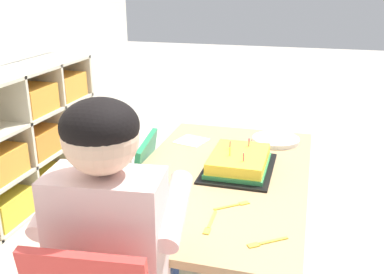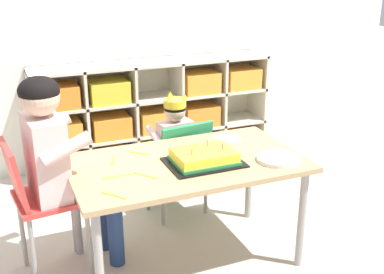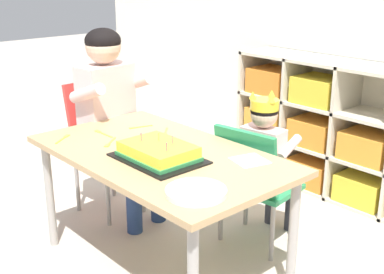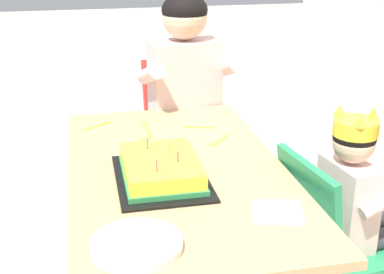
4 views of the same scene
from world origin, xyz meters
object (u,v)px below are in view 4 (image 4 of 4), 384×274
Objects in this scene: classroom_chair_blue at (326,234)px; fork_near_cake_tray at (146,127)px; classroom_chair_adult_side at (181,125)px; adult_helper_seated at (189,91)px; paper_plate_stack at (137,245)px; birthday_cake_on_tray at (161,170)px; fork_at_table_front_edge at (197,127)px; child_with_crown at (358,197)px; fork_beside_plate_stack at (137,142)px; activity_table at (177,184)px; fork_by_napkin at (98,126)px; fork_scattered_mid_table at (219,141)px.

classroom_chair_blue reaches higher than fork_near_cake_tray.
classroom_chair_adult_side is (-0.88, -0.31, 0.09)m from classroom_chair_blue.
adult_helper_seated reaches higher than paper_plate_stack.
fork_at_table_front_edge is at bearing 154.01° from birthday_cake_on_tray.
child_with_crown is at bearing -70.69° from classroom_chair_adult_side.
adult_helper_seated is 0.46m from fork_beside_plate_stack.
adult_helper_seated is at bearing 20.93° from child_with_crown.
adult_helper_seated reaches higher than activity_table.
fork_beside_plate_stack is at bearing -124.17° from classroom_chair_adult_side.
classroom_chair_blue is 0.81× the size of child_with_crown.
fork_near_cake_tray is at bearing 31.54° from fork_beside_plate_stack.
fork_beside_plate_stack is (-0.32, -0.04, -0.03)m from birthday_cake_on_tray.
activity_table is at bearing 69.10° from child_with_crown.
birthday_cake_on_tray reaches higher than paper_plate_stack.
paper_plate_stack is (0.29, -0.65, 0.23)m from classroom_chair_blue.
classroom_chair_adult_side is at bearing 106.09° from fork_at_table_front_edge.
birthday_cake_on_tray is (0.07, -0.06, 0.09)m from activity_table.
classroom_chair_adult_side is 6.46× the size of fork_by_napkin.
classroom_chair_adult_side is at bearing -179.39° from fork_by_napkin.
adult_helper_seated is 10.84× the size of fork_scattered_mid_table.
birthday_cake_on_tray reaches higher than fork_beside_plate_stack.
fork_scattered_mid_table is (-0.33, -0.38, 0.10)m from child_with_crown.
fork_scattered_mid_table is (0.54, 0.04, 0.13)m from classroom_chair_adult_side.
adult_helper_seated is (-0.76, -0.30, 0.29)m from classroom_chair_blue.
activity_table is at bearing -105.96° from fork_beside_plate_stack.
birthday_cake_on_tray is at bearing -115.18° from adult_helper_seated.
child_with_crown is 0.66m from fork_at_table_front_edge.
birthday_cake_on_tray is 0.55m from fork_by_napkin.
adult_helper_seated is 1.11m from paper_plate_stack.
paper_plate_stack is (0.37, -0.12, -0.02)m from birthday_cake_on_tray.
classroom_chair_blue is 0.64m from fork_at_table_front_edge.
fork_near_cake_tray is at bearing 171.05° from paper_plate_stack.
activity_table is 3.14× the size of birthday_cake_on_tray.
fork_at_table_front_edge and fork_scattered_mid_table have the same top height.
child_with_crown is 6.86× the size of fork_by_napkin.
fork_beside_plate_stack is at bearing 126.38° from fork_scattered_mid_table.
fork_beside_plate_stack is at bearing 53.04° from child_with_crown.
fork_by_napkin is (-0.25, -0.42, -0.00)m from fork_scattered_mid_table.
classroom_chair_adult_side reaches higher than fork_near_cake_tray.
classroom_chair_blue is at bearing 81.71° from birthday_cake_on_tray.
fork_beside_plate_stack is at bearing -138.94° from fork_at_table_front_edge.
adult_helper_seated is 2.78× the size of birthday_cake_on_tray.
activity_table is 10.29× the size of fork_by_napkin.
classroom_chair_blue is 0.86× the size of classroom_chair_adult_side.
fork_near_cake_tray is (-0.52, -0.63, 0.10)m from child_with_crown.
fork_beside_plate_stack reaches higher than activity_table.
classroom_chair_blue reaches higher than fork_scattered_mid_table.
adult_helper_seated is at bearing -90.00° from classroom_chair_adult_side.
paper_plate_stack is at bearing -164.72° from fork_scattered_mid_table.
fork_by_napkin is (-0.89, -0.05, -0.01)m from paper_plate_stack.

